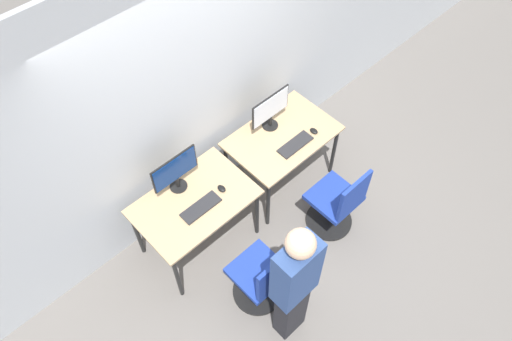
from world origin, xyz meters
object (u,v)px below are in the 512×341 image
mouse_right (314,131)px  person_left (295,284)px  keyboard_left (201,207)px  monitor_right (270,109)px  office_chair_right (337,205)px  keyboard_right (295,145)px  mouse_left (222,189)px  monitor_left (175,171)px  office_chair_left (262,279)px

mouse_right → person_left: bearing=-142.8°
mouse_right → keyboard_left: bearing=176.6°
person_left → monitor_right: (1.10, 1.39, 0.07)m
office_chair_right → keyboard_right: bearing=88.9°
keyboard_left → mouse_left: (0.26, 0.02, 0.01)m
keyboard_right → office_chair_right: bearing=-91.1°
monitor_left → office_chair_right: bearing=-42.1°
office_chair_left → keyboard_left: bearing=93.5°
office_chair_left → person_left: 0.64m
office_chair_left → person_left: (-0.01, -0.37, 0.53)m
keyboard_left → office_chair_right: bearing=-31.6°
monitor_left → mouse_right: monitor_left is taller
monitor_right → person_left: bearing=-128.3°
monitor_left → office_chair_right: 1.62m
mouse_left → person_left: (-0.23, -1.13, 0.15)m
office_chair_right → mouse_right: bearing=66.1°
person_left → mouse_right: person_left is taller
monitor_right → office_chair_right: (-0.01, -0.96, -0.60)m
keyboard_left → mouse_left: 0.27m
monitor_left → monitor_right: 1.13m
monitor_left → mouse_right: bearing=-16.3°
person_left → keyboard_left: bearing=91.6°
keyboard_left → office_chair_left: size_ratio=0.41×
monitor_right → office_chair_right: bearing=-90.7°
monitor_left → person_left: size_ratio=0.28×
person_left → keyboard_right: person_left is taller
keyboard_left → person_left: (0.03, -1.11, 0.15)m
monitor_left → keyboard_left: 0.39m
mouse_left → monitor_right: 0.93m
keyboard_right → monitor_right: bearing=90.0°
office_chair_right → office_chair_left: bearing=-176.9°
monitor_left → office_chair_right: (1.12, -1.01, -0.60)m
monitor_left → mouse_left: size_ratio=5.22×
monitor_right → monitor_left: bearing=177.8°
monitor_right → keyboard_left: bearing=-166.2°
monitor_right → office_chair_left: bearing=-136.6°
person_left → mouse_left: bearing=78.4°
keyboard_right → office_chair_right: 0.72m
mouse_left → mouse_right: size_ratio=1.00×
office_chair_left → office_chair_right: bearing=3.1°
keyboard_right → office_chair_left: bearing=-148.3°
office_chair_left → mouse_right: (1.34, 0.66, 0.38)m
office_chair_left → keyboard_right: (1.08, 0.67, 0.37)m
person_left → keyboard_right: size_ratio=4.37×
mouse_right → monitor_left: bearing=163.7°
keyboard_right → mouse_right: (0.26, -0.01, 0.01)m
mouse_left → person_left: bearing=-101.6°
keyboard_left → monitor_right: size_ratio=0.81×
mouse_right → monitor_right: bearing=125.3°
keyboard_left → mouse_right: bearing=-3.4°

